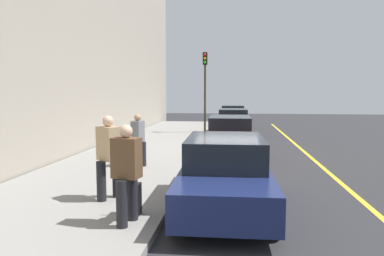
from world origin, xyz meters
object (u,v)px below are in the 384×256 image
parked_car_charcoal (233,122)px  pedestrian_tan_coat (109,155)px  traffic_light_pole (205,79)px  pedestrian_brown_coat (127,171)px  rolling_suitcase (134,200)px  parked_car_maroon (230,136)px  pedestrian_grey_coat (138,138)px  parked_car_green (233,116)px  parked_car_navy (225,173)px

parked_car_charcoal → pedestrian_tan_coat: size_ratio=2.44×
parked_car_charcoal → pedestrian_tan_coat: (13.39, -2.58, 0.36)m
traffic_light_pole → pedestrian_brown_coat: bearing=-0.5°
pedestrian_brown_coat → rolling_suitcase: (-0.41, -0.00, -0.63)m
parked_car_maroon → rolling_suitcase: bearing=-12.2°
parked_car_charcoal → traffic_light_pole: 2.99m
pedestrian_tan_coat → parked_car_maroon: bearing=159.8°
pedestrian_grey_coat → traffic_light_pole: size_ratio=0.36×
pedestrian_brown_coat → pedestrian_tan_coat: bearing=-148.7°
parked_car_charcoal → traffic_light_pole: traffic_light_pole is taller
pedestrian_brown_coat → rolling_suitcase: pedestrian_brown_coat is taller
pedestrian_tan_coat → traffic_light_pole: bearing=175.9°
parked_car_maroon → parked_car_green: bearing=179.9°
pedestrian_grey_coat → pedestrian_tan_coat: (3.49, 0.33, 0.10)m
pedestrian_grey_coat → pedestrian_brown_coat: size_ratio=0.93×
parked_car_navy → pedestrian_grey_coat: pedestrian_grey_coat is taller
parked_car_charcoal → parked_car_navy: same height
parked_car_maroon → pedestrian_tan_coat: pedestrian_tan_coat is taller
parked_car_charcoal → pedestrian_tan_coat: pedestrian_tan_coat is taller
parked_car_charcoal → traffic_light_pole: bearing=-87.5°
parked_car_navy → pedestrian_grey_coat: 4.40m
pedestrian_brown_coat → parked_car_navy: bearing=131.7°
parked_car_navy → traffic_light_pole: bearing=-173.3°
pedestrian_grey_coat → pedestrian_tan_coat: bearing=5.5°
parked_car_green → pedestrian_grey_coat: 15.94m
parked_car_green → rolling_suitcase: 20.19m
rolling_suitcase → parked_car_charcoal: bearing=173.0°
pedestrian_grey_coat → traffic_light_pole: (-9.83, 1.28, 2.23)m
parked_car_maroon → pedestrian_brown_coat: size_ratio=2.58×
parked_car_green → pedestrian_grey_coat: (15.68, -2.85, 0.27)m
pedestrian_grey_coat → pedestrian_brown_coat: (4.85, 1.16, 0.06)m
parked_car_green → rolling_suitcase: size_ratio=4.39×
parked_car_charcoal → parked_car_green: bearing=-179.4°
pedestrian_grey_coat → rolling_suitcase: 4.62m
parked_car_maroon → pedestrian_grey_coat: (3.30, -2.83, 0.27)m
parked_car_navy → rolling_suitcase: size_ratio=4.52×
parked_car_charcoal → pedestrian_grey_coat: (9.90, -2.92, 0.27)m
rolling_suitcase → pedestrian_tan_coat: bearing=-139.1°
parked_car_maroon → pedestrian_brown_coat: pedestrian_brown_coat is taller
parked_car_maroon → traffic_light_pole: 7.16m
parked_car_charcoal → rolling_suitcase: 14.45m
parked_car_green → rolling_suitcase: bearing=-4.8°
pedestrian_tan_coat → parked_car_charcoal: bearing=169.1°
parked_car_maroon → pedestrian_grey_coat: 4.36m
pedestrian_brown_coat → parked_car_charcoal: bearing=173.2°
parked_car_green → parked_car_charcoal: bearing=0.6°
parked_car_maroon → parked_car_navy: 6.66m
traffic_light_pole → rolling_suitcase: 14.54m
parked_car_navy → traffic_light_pole: (-13.19, -1.55, 2.50)m
parked_car_maroon → pedestrian_tan_coat: size_ratio=2.49×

